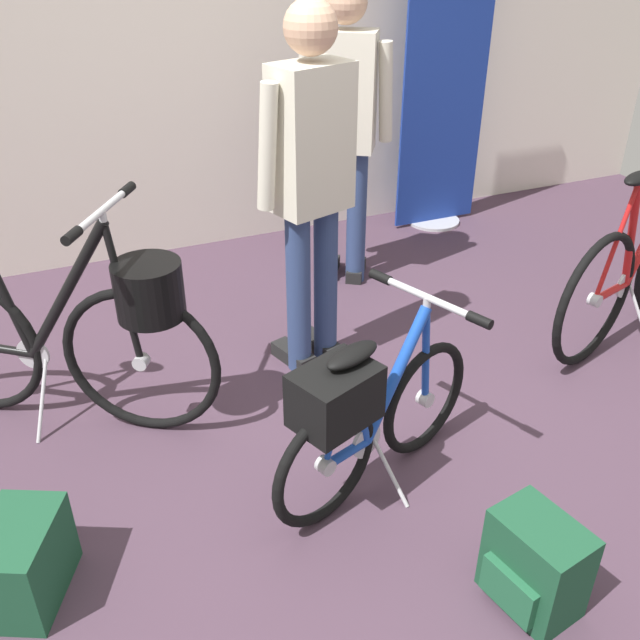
{
  "coord_description": "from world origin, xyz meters",
  "views": [
    {
      "loc": [
        -0.83,
        -1.79,
        1.89
      ],
      "look_at": [
        0.06,
        0.29,
        0.55
      ],
      "focal_mm": 39.15,
      "sensor_mm": 36.0,
      "label": 1
    }
  ],
  "objects_px": {
    "display_bike_right": "(636,268)",
    "handbag_on_floor": "(22,562)",
    "backpack_on_floor": "(535,565)",
    "folding_bike_foreground": "(365,413)",
    "floor_banner_stand": "(444,95)",
    "visitor_browsing": "(344,124)",
    "display_bike_left": "(76,330)",
    "visitor_near_wall": "(311,178)"
  },
  "relations": [
    {
      "from": "folding_bike_foreground",
      "to": "display_bike_right",
      "type": "bearing_deg",
      "value": 15.78
    },
    {
      "from": "backpack_on_floor",
      "to": "display_bike_left",
      "type": "bearing_deg",
      "value": 127.87
    },
    {
      "from": "floor_banner_stand",
      "to": "visitor_browsing",
      "type": "height_order",
      "value": "floor_banner_stand"
    },
    {
      "from": "display_bike_right",
      "to": "backpack_on_floor",
      "type": "distance_m",
      "value": 1.86
    },
    {
      "from": "folding_bike_foreground",
      "to": "display_bike_left",
      "type": "distance_m",
      "value": 1.2
    },
    {
      "from": "backpack_on_floor",
      "to": "display_bike_right",
      "type": "bearing_deg",
      "value": 37.87
    },
    {
      "from": "visitor_browsing",
      "to": "display_bike_left",
      "type": "bearing_deg",
      "value": -152.64
    },
    {
      "from": "display_bike_right",
      "to": "handbag_on_floor",
      "type": "relative_size",
      "value": 3.54
    },
    {
      "from": "folding_bike_foreground",
      "to": "visitor_near_wall",
      "type": "height_order",
      "value": "visitor_near_wall"
    },
    {
      "from": "visitor_near_wall",
      "to": "visitor_browsing",
      "type": "distance_m",
      "value": 0.88
    },
    {
      "from": "folding_bike_foreground",
      "to": "backpack_on_floor",
      "type": "relative_size",
      "value": 3.0
    },
    {
      "from": "display_bike_left",
      "to": "display_bike_right",
      "type": "distance_m",
      "value": 2.62
    },
    {
      "from": "floor_banner_stand",
      "to": "visitor_near_wall",
      "type": "height_order",
      "value": "floor_banner_stand"
    },
    {
      "from": "floor_banner_stand",
      "to": "visitor_browsing",
      "type": "distance_m",
      "value": 1.08
    },
    {
      "from": "folding_bike_foreground",
      "to": "display_bike_right",
      "type": "distance_m",
      "value": 1.79
    },
    {
      "from": "folding_bike_foreground",
      "to": "floor_banner_stand",
      "type": "bearing_deg",
      "value": 53.16
    },
    {
      "from": "floor_banner_stand",
      "to": "visitor_near_wall",
      "type": "distance_m",
      "value": 1.91
    },
    {
      "from": "floor_banner_stand",
      "to": "visitor_browsing",
      "type": "bearing_deg",
      "value": -150.94
    },
    {
      "from": "floor_banner_stand",
      "to": "folding_bike_foreground",
      "type": "xyz_separation_m",
      "value": [
        -1.6,
        -2.14,
        -0.51
      ]
    },
    {
      "from": "folding_bike_foreground",
      "to": "display_bike_right",
      "type": "height_order",
      "value": "display_bike_right"
    },
    {
      "from": "display_bike_left",
      "to": "handbag_on_floor",
      "type": "distance_m",
      "value": 0.93
    },
    {
      "from": "backpack_on_floor",
      "to": "handbag_on_floor",
      "type": "bearing_deg",
      "value": 155.91
    },
    {
      "from": "floor_banner_stand",
      "to": "backpack_on_floor",
      "type": "bearing_deg",
      "value": -115.65
    },
    {
      "from": "floor_banner_stand",
      "to": "handbag_on_floor",
      "type": "height_order",
      "value": "floor_banner_stand"
    },
    {
      "from": "backpack_on_floor",
      "to": "handbag_on_floor",
      "type": "distance_m",
      "value": 1.58
    },
    {
      "from": "backpack_on_floor",
      "to": "handbag_on_floor",
      "type": "height_order",
      "value": "backpack_on_floor"
    },
    {
      "from": "backpack_on_floor",
      "to": "handbag_on_floor",
      "type": "relative_size",
      "value": 0.85
    },
    {
      "from": "folding_bike_foreground",
      "to": "handbag_on_floor",
      "type": "height_order",
      "value": "folding_bike_foreground"
    },
    {
      "from": "handbag_on_floor",
      "to": "visitor_near_wall",
      "type": "bearing_deg",
      "value": 33.2
    },
    {
      "from": "display_bike_right",
      "to": "handbag_on_floor",
      "type": "height_order",
      "value": "display_bike_right"
    },
    {
      "from": "floor_banner_stand",
      "to": "handbag_on_floor",
      "type": "bearing_deg",
      "value": -142.46
    },
    {
      "from": "visitor_browsing",
      "to": "visitor_near_wall",
      "type": "bearing_deg",
      "value": -123.89
    },
    {
      "from": "folding_bike_foreground",
      "to": "handbag_on_floor",
      "type": "bearing_deg",
      "value": -179.97
    },
    {
      "from": "display_bike_right",
      "to": "folding_bike_foreground",
      "type": "bearing_deg",
      "value": -164.22
    },
    {
      "from": "folding_bike_foreground",
      "to": "visitor_near_wall",
      "type": "bearing_deg",
      "value": 79.57
    },
    {
      "from": "floor_banner_stand",
      "to": "backpack_on_floor",
      "type": "distance_m",
      "value": 3.17
    },
    {
      "from": "display_bike_right",
      "to": "visitor_browsing",
      "type": "relative_size",
      "value": 0.84
    },
    {
      "from": "display_bike_right",
      "to": "visitor_browsing",
      "type": "xyz_separation_m",
      "value": [
        -1.07,
        1.13,
        0.54
      ]
    },
    {
      "from": "backpack_on_floor",
      "to": "floor_banner_stand",
      "type": "bearing_deg",
      "value": 64.35
    },
    {
      "from": "display_bike_right",
      "to": "handbag_on_floor",
      "type": "distance_m",
      "value": 2.95
    },
    {
      "from": "visitor_near_wall",
      "to": "backpack_on_floor",
      "type": "distance_m",
      "value": 1.71
    },
    {
      "from": "handbag_on_floor",
      "to": "display_bike_right",
      "type": "bearing_deg",
      "value": 9.53
    }
  ]
}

